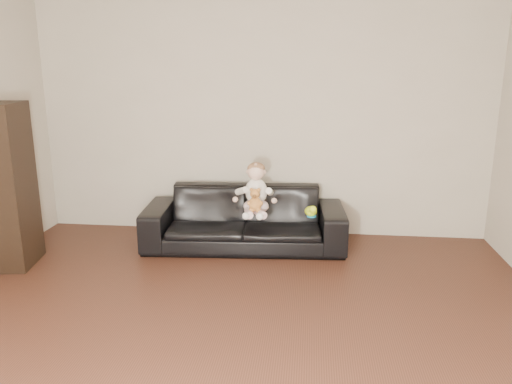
# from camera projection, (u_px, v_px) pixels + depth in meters

# --- Properties ---
(floor) EXTENTS (5.50, 5.50, 0.00)m
(floor) POSITION_uv_depth(u_px,v_px,m) (218.00, 370.00, 3.18)
(floor) COLOR #412217
(floor) RESTS_ON ground
(wall_back) EXTENTS (5.00, 0.00, 5.00)m
(wall_back) POSITION_uv_depth(u_px,v_px,m) (261.00, 119.00, 5.50)
(wall_back) COLOR #B4AA97
(wall_back) RESTS_ON ground
(sofa) EXTENTS (2.14, 0.95, 0.61)m
(sofa) POSITION_uv_depth(u_px,v_px,m) (244.00, 218.00, 5.28)
(sofa) COLOR black
(sofa) RESTS_ON floor
(cabinet) EXTENTS (0.47, 0.59, 1.56)m
(cabinet) POSITION_uv_depth(u_px,v_px,m) (6.00, 186.00, 4.68)
(cabinet) COLOR black
(cabinet) RESTS_ON floor
(shelf_item) EXTENTS (0.22, 0.28, 0.28)m
(shelf_item) POSITION_uv_depth(u_px,v_px,m) (3.00, 149.00, 4.59)
(shelf_item) COLOR silver
(shelf_item) RESTS_ON cabinet
(baby) EXTENTS (0.40, 0.48, 0.53)m
(baby) POSITION_uv_depth(u_px,v_px,m) (256.00, 191.00, 5.07)
(baby) COLOR beige
(baby) RESTS_ON sofa
(teddy_bear) EXTENTS (0.14, 0.14, 0.24)m
(teddy_bear) POSITION_uv_depth(u_px,v_px,m) (255.00, 200.00, 4.93)
(teddy_bear) COLOR #B77534
(teddy_bear) RESTS_ON sofa
(toy_green) EXTENTS (0.16, 0.18, 0.10)m
(toy_green) POSITION_uv_depth(u_px,v_px,m) (311.00, 211.00, 5.02)
(toy_green) COLOR #C6E61B
(toy_green) RESTS_ON sofa
(toy_rattle) EXTENTS (0.07, 0.07, 0.06)m
(toy_rattle) POSITION_uv_depth(u_px,v_px,m) (313.00, 212.00, 5.06)
(toy_rattle) COLOR #E6531B
(toy_rattle) RESTS_ON sofa
(toy_blue_disc) EXTENTS (0.12, 0.12, 0.01)m
(toy_blue_disc) POSITION_uv_depth(u_px,v_px,m) (311.00, 216.00, 5.01)
(toy_blue_disc) COLOR #1B9DD9
(toy_blue_disc) RESTS_ON sofa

